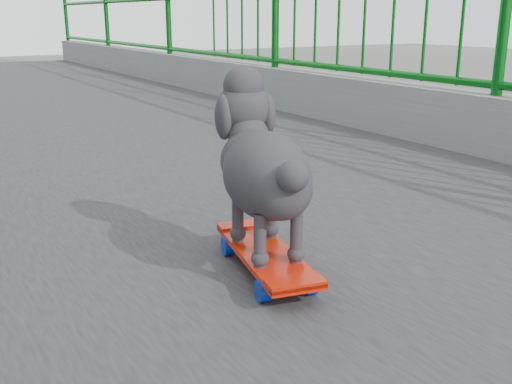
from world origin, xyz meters
The scene contains 2 objects.
skateboard centered at (-0.36, 3.36, 7.05)m, with size 0.25×0.51×0.07m.
poodle centered at (-0.35, 3.39, 7.30)m, with size 0.29×0.52×0.44m.
Camera 1 is at (-1.17, 2.08, 7.68)m, focal length 42.00 mm.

